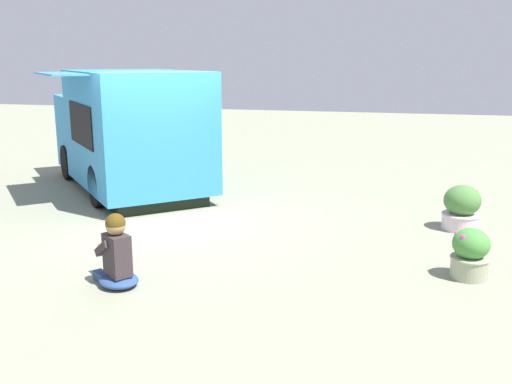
{
  "coord_description": "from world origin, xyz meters",
  "views": [
    {
      "loc": [
        -8.7,
        -3.8,
        2.59
      ],
      "look_at": [
        -0.89,
        -1.77,
        0.71
      ],
      "focal_mm": 40.42,
      "sensor_mm": 36.0,
      "label": 1
    }
  ],
  "objects_px": {
    "food_truck": "(129,134)",
    "person_customer": "(116,257)",
    "planter_flowering_far": "(462,208)",
    "planter_flowering_near": "(470,253)"
  },
  "relations": [
    {
      "from": "food_truck",
      "to": "person_customer",
      "type": "bearing_deg",
      "value": -155.21
    },
    {
      "from": "planter_flowering_far",
      "to": "food_truck",
      "type": "bearing_deg",
      "value": 78.17
    },
    {
      "from": "person_customer",
      "to": "food_truck",
      "type": "bearing_deg",
      "value": 24.79
    },
    {
      "from": "food_truck",
      "to": "planter_flowering_near",
      "type": "distance_m",
      "value": 7.1
    },
    {
      "from": "food_truck",
      "to": "person_customer",
      "type": "xyz_separation_m",
      "value": [
        -4.69,
        -2.17,
        -0.77
      ]
    },
    {
      "from": "planter_flowering_near",
      "to": "planter_flowering_far",
      "type": "xyz_separation_m",
      "value": [
        2.12,
        -0.07,
        0.03
      ]
    },
    {
      "from": "planter_flowering_far",
      "to": "planter_flowering_near",
      "type": "bearing_deg",
      "value": 178.06
    },
    {
      "from": "planter_flowering_near",
      "to": "food_truck",
      "type": "bearing_deg",
      "value": 60.94
    },
    {
      "from": "food_truck",
      "to": "planter_flowering_far",
      "type": "distance_m",
      "value": 6.42
    },
    {
      "from": "food_truck",
      "to": "planter_flowering_far",
      "type": "height_order",
      "value": "food_truck"
    }
  ]
}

